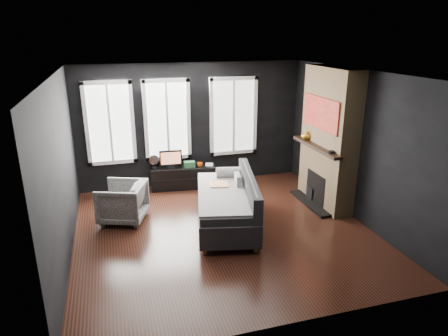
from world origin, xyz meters
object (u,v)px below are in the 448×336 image
object	(u,v)px
book	(205,160)
mug	(200,164)
monitor	(171,158)
media_console	(183,177)
armchair	(122,200)
sofa	(226,201)
mantel_vase	(306,135)

from	to	relation	value
book	mug	bearing A→B (deg)	-156.83
monitor	book	bearing A→B (deg)	0.92
book	media_console	bearing A→B (deg)	176.83
mug	book	world-z (taller)	book
armchair	media_console	size ratio (longest dim) A/B	0.57
sofa	mantel_vase	xyz separation A→B (m)	(1.94, 0.85, 0.86)
armchair	book	distance (m)	2.30
mug	media_console	bearing A→B (deg)	166.11
armchair	monitor	world-z (taller)	monitor
media_console	mantel_vase	bearing A→B (deg)	-20.63
media_console	mug	xyz separation A→B (m)	(0.37, -0.09, 0.30)
sofa	mug	world-z (taller)	sofa
mug	mantel_vase	distance (m)	2.39
mug	sofa	bearing A→B (deg)	-89.18
armchair	monitor	xyz separation A→B (m)	(1.11, 1.34, 0.31)
mug	armchair	bearing A→B (deg)	-144.22
media_console	mantel_vase	distance (m)	2.84
monitor	mantel_vase	distance (m)	2.92
sofa	monitor	world-z (taller)	sofa
armchair	mantel_vase	bearing A→B (deg)	112.95
sofa	mug	xyz separation A→B (m)	(-0.03, 1.95, 0.08)
book	mantel_vase	bearing A→B (deg)	-32.48
monitor	book	size ratio (longest dim) A/B	2.17
sofa	book	distance (m)	2.02
armchair	mug	xyz separation A→B (m)	(1.73, 1.25, 0.15)
armchair	media_console	world-z (taller)	armchair
media_console	monitor	bearing A→B (deg)	-173.31
sofa	mug	distance (m)	1.95
mug	mantel_vase	size ratio (longest dim) A/B	0.58
mug	book	bearing A→B (deg)	23.17
media_console	monitor	xyz separation A→B (m)	(-0.26, -0.00, 0.47)
sofa	monitor	xyz separation A→B (m)	(-0.65, 2.04, 0.24)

